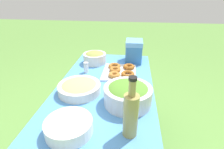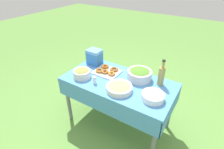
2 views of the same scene
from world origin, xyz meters
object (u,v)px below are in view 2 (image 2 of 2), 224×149
Objects in this scene: olive_oil_bottle at (161,75)px; cooler_box at (95,57)px; plate_stack at (153,96)px; salad_bowl at (140,74)px; donut_platter at (107,71)px; pasta_bowl at (119,88)px; olive_bowl at (82,73)px.

cooler_box is at bearing -0.29° from olive_oil_bottle.
plate_stack is at bearing 162.70° from cooler_box.
salad_bowl is 0.44m from donut_platter.
pasta_bowl is 1.39× the size of cooler_box.
pasta_bowl is at bearing -179.47° from olive_bowl.
plate_stack is at bearing 135.31° from salad_bowl.
pasta_bowl is at bearing 45.99° from olive_oil_bottle.
salad_bowl is 0.27m from olive_oil_bottle.
salad_bowl is 1.41× the size of cooler_box.
olive_bowl is 0.39m from cooler_box.
salad_bowl is 1.38× the size of olive_bowl.
plate_stack is at bearing 94.90° from olive_oil_bottle.
olive_oil_bottle is (-0.35, -0.37, 0.09)m from pasta_bowl.
donut_platter is 1.50× the size of olive_bowl.
donut_platter is (0.43, 0.08, -0.05)m from salad_bowl.
plate_stack is 1.11× the size of olive_bowl.
olive_oil_bottle is (-0.69, -0.11, 0.11)m from donut_platter.
donut_platter is 0.71m from olive_oil_bottle.
salad_bowl is at bearing 177.80° from cooler_box.
donut_platter is 1.01× the size of olive_oil_bottle.
pasta_bowl is 0.54m from olive_bowl.
pasta_bowl is (0.09, 0.34, -0.03)m from salad_bowl.
pasta_bowl is 0.43m from donut_platter.
salad_bowl is 0.41m from plate_stack.
olive_bowl reaches higher than pasta_bowl.
olive_bowl is at bearing 28.77° from salad_bowl.
salad_bowl is at bearing -151.23° from olive_bowl.
olive_oil_bottle is (0.03, -0.31, 0.09)m from plate_stack.
cooler_box is (0.29, -0.11, 0.09)m from donut_platter.
cooler_box is at bearing -21.34° from donut_platter.
salad_bowl is at bearing -168.87° from donut_platter.
olive_oil_bottle reaches higher than olive_bowl.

